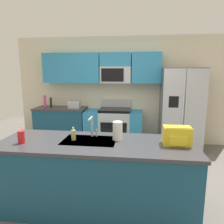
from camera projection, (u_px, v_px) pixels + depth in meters
name	position (u px, v px, depth m)	size (l,w,h in m)	color
ground_plane	(109.00, 183.00, 3.38)	(9.00, 9.00, 0.00)	#66605B
kitchen_wall_unit	(115.00, 84.00, 5.15)	(5.20, 0.43, 2.60)	beige
back_counter	(61.00, 125.00, 5.23)	(1.24, 0.63, 0.90)	navy
range_oven	(113.00, 127.00, 5.07)	(1.36, 0.61, 1.10)	#B7BABF
refrigerator	(181.00, 110.00, 4.72)	(0.90, 0.76, 1.85)	#4C4F54
island_counter	(97.00, 175.00, 2.70)	(2.46, 0.88, 0.90)	navy
toaster	(74.00, 104.00, 5.03)	(0.28, 0.16, 0.18)	#B7BABF
pepper_mill	(51.00, 102.00, 5.15)	(0.05, 0.05, 0.24)	black
bottle_pink	(45.00, 101.00, 5.17)	(0.07, 0.07, 0.29)	#EA4C93
sink_faucet	(92.00, 125.00, 2.79)	(0.08, 0.21, 0.28)	#B7BABF
drink_cup_red	(21.00, 137.00, 2.56)	(0.08, 0.08, 0.27)	red
soap_dispenser	(73.00, 135.00, 2.68)	(0.06, 0.06, 0.17)	#D8CC66
paper_towel_roll	(118.00, 131.00, 2.68)	(0.12, 0.12, 0.24)	white
backpack	(177.00, 135.00, 2.50)	(0.32, 0.22, 0.23)	yellow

